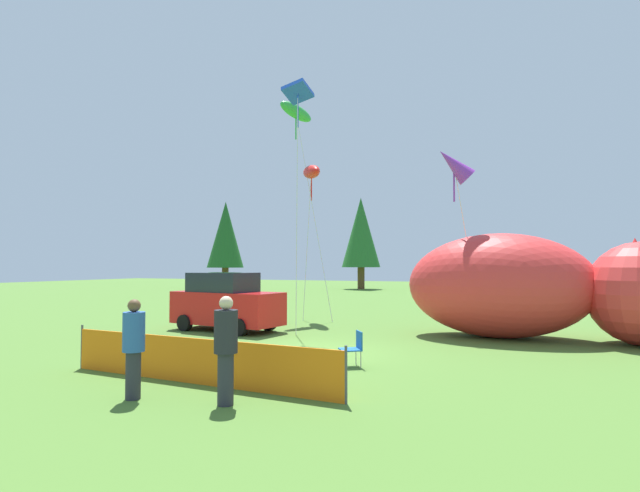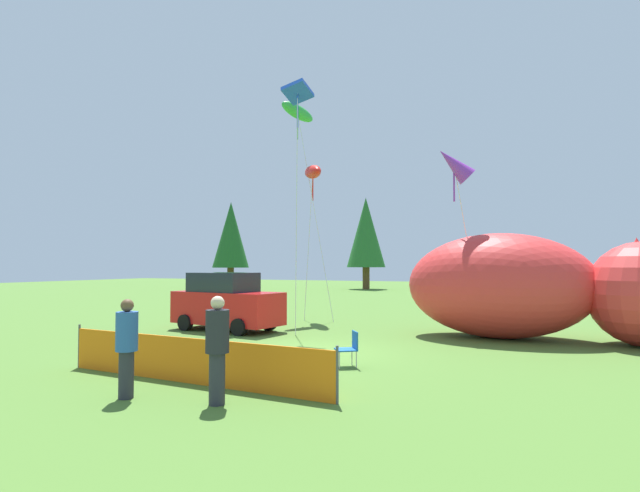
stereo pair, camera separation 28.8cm
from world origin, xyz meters
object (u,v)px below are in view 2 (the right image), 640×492
object	(u,v)px
parked_car	(226,302)
inflatable_cat	(535,290)
kite_purple_delta	(454,165)
spectator_in_grey_shirt	(127,344)
folding_chair	(350,346)
kite_red_lizard	(313,172)
kite_blue_box	(298,97)
spectator_in_yellow_shirt	(217,345)
kite_green_fish	(298,113)

from	to	relation	value
parked_car	inflatable_cat	world-z (taller)	inflatable_cat
kite_purple_delta	inflatable_cat	bearing A→B (deg)	-2.82
spectator_in_grey_shirt	inflatable_cat	bearing A→B (deg)	56.58
parked_car	folding_chair	world-z (taller)	parked_car
parked_car	kite_red_lizard	bearing A→B (deg)	84.01
spectator_in_grey_shirt	kite_red_lizard	world-z (taller)	kite_red_lizard
parked_car	spectator_in_grey_shirt	distance (m)	9.29
kite_red_lizard	kite_blue_box	world-z (taller)	kite_blue_box
inflatable_cat	spectator_in_yellow_shirt	bearing A→B (deg)	-114.99
kite_green_fish	spectator_in_grey_shirt	bearing A→B (deg)	-77.18
folding_chair	kite_red_lizard	world-z (taller)	kite_red_lizard
spectator_in_grey_shirt	kite_blue_box	xyz separation A→B (m)	(-0.95, 9.17, 7.53)
spectator_in_yellow_shirt	kite_red_lizard	world-z (taller)	kite_red_lizard
folding_chair	kite_red_lizard	size ratio (longest dim) A/B	0.12
kite_red_lizard	kite_purple_delta	size ratio (longest dim) A/B	1.07
kite_purple_delta	spectator_in_yellow_shirt	bearing A→B (deg)	-104.44
spectator_in_grey_shirt	kite_blue_box	bearing A→B (deg)	95.95
spectator_in_grey_shirt	kite_blue_box	world-z (taller)	kite_blue_box
kite_red_lizard	kite_green_fish	world-z (taller)	kite_green_fish
parked_car	kite_purple_delta	size ratio (longest dim) A/B	0.66
parked_car	folding_chair	distance (m)	7.73
spectator_in_yellow_shirt	kite_blue_box	xyz separation A→B (m)	(-2.69, 8.87, 7.48)
folding_chair	kite_purple_delta	distance (m)	8.45
kite_blue_box	kite_purple_delta	size ratio (longest dim) A/B	1.37
parked_car	inflatable_cat	distance (m)	10.58
kite_red_lizard	spectator_in_grey_shirt	bearing A→B (deg)	-80.60
spectator_in_grey_shirt	kite_green_fish	world-z (taller)	kite_green_fish
spectator_in_yellow_shirt	kite_purple_delta	distance (m)	11.61
folding_chair	spectator_in_yellow_shirt	xyz separation A→B (m)	(-1.04, -3.90, 0.53)
folding_chair	spectator_in_grey_shirt	xyz separation A→B (m)	(-2.78, -4.20, 0.49)
parked_car	kite_green_fish	size ratio (longest dim) A/B	0.43
folding_chair	kite_purple_delta	world-z (taller)	kite_purple_delta
inflatable_cat	spectator_in_grey_shirt	world-z (taller)	inflatable_cat
kite_blue_box	kite_red_lizard	bearing A→B (deg)	106.54
spectator_in_grey_shirt	spectator_in_yellow_shirt	bearing A→B (deg)	9.61
folding_chair	spectator_in_yellow_shirt	world-z (taller)	spectator_in_yellow_shirt
parked_car	folding_chair	xyz separation A→B (m)	(6.33, -4.39, -0.55)
folding_chair	parked_car	bearing A→B (deg)	-68.72
kite_green_fish	kite_blue_box	bearing A→B (deg)	-64.63
parked_car	kite_blue_box	distance (m)	7.93
kite_green_fish	kite_red_lizard	bearing A→B (deg)	-18.59
parked_car	spectator_in_yellow_shirt	bearing A→B (deg)	-48.17
parked_car	kite_green_fish	distance (m)	9.92
kite_blue_box	parked_car	bearing A→B (deg)	-167.41
spectator_in_yellow_shirt	kite_red_lizard	xyz separation A→B (m)	(-3.96, 13.15, 5.56)
parked_car	spectator_in_grey_shirt	world-z (taller)	parked_car
spectator_in_grey_shirt	kite_red_lizard	size ratio (longest dim) A/B	0.25
kite_red_lizard	kite_purple_delta	bearing A→B (deg)	-23.98
kite_red_lizard	kite_purple_delta	xyz separation A→B (m)	(6.59, -2.93, -0.72)
kite_green_fish	kite_blue_box	size ratio (longest dim) A/B	1.12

